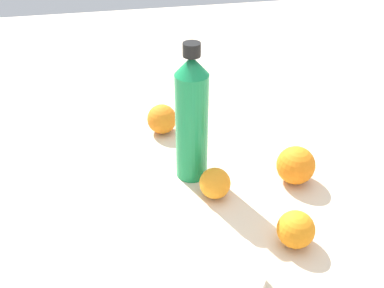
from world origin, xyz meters
The scene contains 7 objects.
ground_plane centered at (0.00, 0.00, 0.00)m, with size 2.40×2.40×0.00m, color beige.
water_bottle centered at (-0.03, 0.00, 0.14)m, with size 0.07×0.07×0.31m.
orange_0 centered at (-0.10, -0.21, 0.04)m, with size 0.08×0.08×0.08m, color orange.
orange_1 centered at (0.15, 0.04, 0.04)m, with size 0.07×0.07×0.07m, color orange.
orange_2 centered at (-0.12, -0.03, 0.03)m, with size 0.07×0.07×0.07m, color orange.
orange_3 centered at (-0.27, -0.14, 0.03)m, with size 0.07×0.07×0.07m, color orange.
ceramic_bowl centered at (-0.34, 0.02, 0.03)m, with size 0.16×0.16×0.05m, color white.
Camera 1 is at (-0.78, 0.15, 0.60)m, focal length 40.51 mm.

